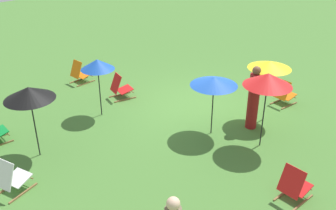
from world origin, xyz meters
TOP-DOWN VIEW (x-y plane):
  - ground_plane at (0.00, 0.00)m, footprint 40.00×40.00m
  - deckchair_0 at (0.05, 5.80)m, footprint 0.67×0.86m
  - deckchair_3 at (2.16, 1.24)m, footprint 0.65×0.86m
  - deckchair_4 at (-1.78, -2.11)m, footprint 0.56×0.81m
  - deckchair_7 at (-4.27, 1.76)m, footprint 0.52×0.79m
  - deckchair_8 at (4.16, 1.46)m, footprint 0.50×0.78m
  - umbrella_0 at (-2.62, 0.43)m, footprint 1.19×1.19m
  - umbrella_1 at (-1.33, 0.85)m, footprint 1.24×1.24m
  - umbrella_2 at (1.64, 2.37)m, footprint 0.96×0.96m
  - umbrella_3 at (0.97, 4.72)m, footprint 1.18×1.18m
  - umbrella_4 at (-1.91, -0.80)m, footprint 1.19×1.19m
  - person_1 at (-1.90, -0.19)m, footprint 0.38×0.38m

SIDE VIEW (x-z plane):
  - ground_plane at x=0.00m, z-range 0.00..0.00m
  - deckchair_0 at x=0.05m, z-range -0.05..0.79m
  - deckchair_3 at x=2.16m, z-range -0.05..0.79m
  - deckchair_4 at x=-1.78m, z-range -0.05..0.79m
  - deckchair_7 at x=-4.27m, z-range -0.05..0.79m
  - deckchair_8 at x=4.16m, z-range -0.05..0.79m
  - person_1 at x=-1.90m, z-range -0.04..1.77m
  - umbrella_1 at x=-1.33m, z-range 0.71..2.36m
  - umbrella_2 at x=1.64m, z-range 0.72..2.47m
  - umbrella_3 at x=0.97m, z-range 0.77..2.61m
  - umbrella_4 at x=-1.91m, z-range 0.80..2.60m
  - umbrella_0 at x=-2.62m, z-range 0.84..2.84m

